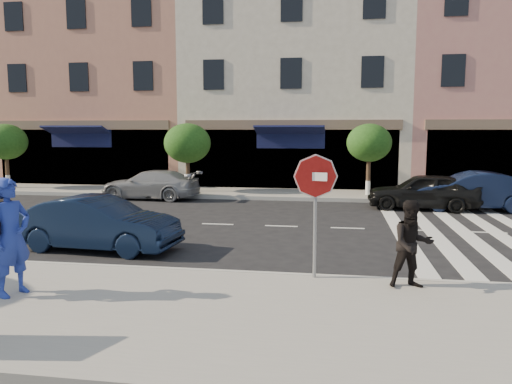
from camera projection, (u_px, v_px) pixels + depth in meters
name	position (u px, v px, depth m)	size (l,w,h in m)	color
ground	(262.00, 260.00, 11.34)	(120.00, 120.00, 0.00)	black
sidewalk_near	(227.00, 318.00, 7.66)	(60.00, 4.50, 0.15)	gray
sidewalk_far	(298.00, 194.00, 22.11)	(60.00, 3.00, 0.15)	gray
building_west_mid	(117.00, 59.00, 28.83)	(10.00, 9.00, 14.00)	tan
building_centre	(298.00, 82.00, 27.38)	(11.00, 9.00, 11.00)	beige
street_tree_wa	(6.00, 142.00, 23.82)	(2.00, 2.00, 3.05)	#473323
street_tree_wb	(187.00, 143.00, 22.41)	(2.10, 2.10, 3.06)	#473323
street_tree_c	(369.00, 143.00, 21.16)	(1.90, 1.90, 3.04)	#473323
stop_sign	(315.00, 188.00, 9.28)	(0.82, 0.20, 2.35)	gray
photographer	(11.00, 237.00, 8.40)	(0.73, 0.48, 2.01)	navy
walker	(412.00, 244.00, 8.80)	(0.76, 0.60, 1.57)	black
car_near_mid	(98.00, 224.00, 12.20)	(1.39, 3.99, 1.32)	black
car_far_left	(150.00, 185.00, 21.14)	(1.72, 4.22, 1.23)	gray
car_far_mid	(423.00, 191.00, 18.39)	(1.60, 3.99, 1.36)	black
car_far_right	(471.00, 191.00, 18.20)	(1.49, 4.28, 1.41)	black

